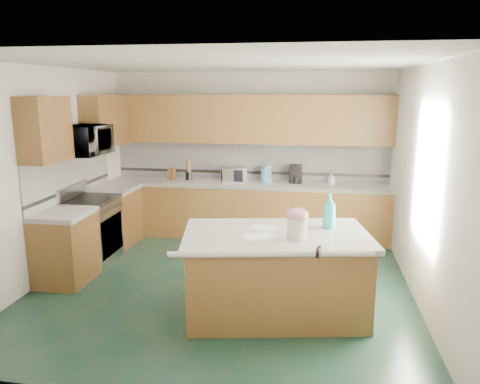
% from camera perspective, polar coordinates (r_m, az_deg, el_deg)
% --- Properties ---
extents(floor, '(4.60, 4.60, 0.00)m').
position_cam_1_polar(floor, '(6.05, -1.97, -11.09)').
color(floor, black).
rests_on(floor, ground).
extents(ceiling, '(4.60, 4.60, 0.00)m').
position_cam_1_polar(ceiling, '(5.56, -2.18, 15.39)').
color(ceiling, white).
rests_on(ceiling, ground).
extents(wall_back, '(4.60, 0.04, 2.70)m').
position_cam_1_polar(wall_back, '(7.91, 1.20, 4.67)').
color(wall_back, white).
rests_on(wall_back, ground).
extents(wall_front, '(4.60, 0.04, 2.70)m').
position_cam_1_polar(wall_front, '(3.47, -9.55, -5.49)').
color(wall_front, white).
rests_on(wall_front, ground).
extents(wall_left, '(0.04, 4.60, 2.70)m').
position_cam_1_polar(wall_left, '(6.50, -22.56, 2.07)').
color(wall_left, white).
rests_on(wall_left, ground).
extents(wall_right, '(0.04, 4.60, 2.70)m').
position_cam_1_polar(wall_right, '(5.68, 21.56, 0.78)').
color(wall_right, white).
rests_on(wall_right, ground).
extents(back_base_cab, '(4.60, 0.60, 0.86)m').
position_cam_1_polar(back_base_cab, '(7.78, 0.84, -2.37)').
color(back_base_cab, '#331F0E').
rests_on(back_base_cab, ground).
extents(back_countertop, '(4.60, 0.64, 0.06)m').
position_cam_1_polar(back_countertop, '(7.67, 0.85, 0.95)').
color(back_countertop, white).
rests_on(back_countertop, back_base_cab).
extents(back_upper_cab, '(4.60, 0.33, 0.78)m').
position_cam_1_polar(back_upper_cab, '(7.67, 1.03, 8.86)').
color(back_upper_cab, '#331F0E').
rests_on(back_upper_cab, wall_back).
extents(back_backsplash, '(4.60, 0.02, 0.63)m').
position_cam_1_polar(back_backsplash, '(7.89, 1.17, 3.82)').
color(back_backsplash, silver).
rests_on(back_backsplash, back_countertop).
extents(back_accent_band, '(4.60, 0.01, 0.05)m').
position_cam_1_polar(back_accent_band, '(7.92, 1.15, 2.41)').
color(back_accent_band, black).
rests_on(back_accent_band, back_countertop).
extents(left_base_cab_rear, '(0.60, 0.82, 0.86)m').
position_cam_1_polar(left_base_cab_rear, '(7.66, -14.94, -3.02)').
color(left_base_cab_rear, '#331F0E').
rests_on(left_base_cab_rear, ground).
extents(left_counter_rear, '(0.64, 0.82, 0.06)m').
position_cam_1_polar(left_counter_rear, '(7.56, -15.13, 0.35)').
color(left_counter_rear, white).
rests_on(left_counter_rear, left_base_cab_rear).
extents(left_base_cab_front, '(0.60, 0.72, 0.86)m').
position_cam_1_polar(left_base_cab_front, '(6.36, -20.53, -6.55)').
color(left_base_cab_front, '#331F0E').
rests_on(left_base_cab_front, ground).
extents(left_counter_front, '(0.64, 0.72, 0.06)m').
position_cam_1_polar(left_counter_front, '(6.23, -20.85, -2.54)').
color(left_counter_front, white).
rests_on(left_counter_front, left_base_cab_front).
extents(left_backsplash, '(0.02, 2.30, 0.63)m').
position_cam_1_polar(left_backsplash, '(6.97, -19.92, 1.95)').
color(left_backsplash, silver).
rests_on(left_backsplash, wall_left).
extents(left_accent_band, '(0.01, 2.30, 0.05)m').
position_cam_1_polar(left_accent_band, '(7.01, -19.76, 0.38)').
color(left_accent_band, black).
rests_on(left_accent_band, wall_left).
extents(left_upper_cab_rear, '(0.33, 1.09, 0.78)m').
position_cam_1_polar(left_upper_cab_rear, '(7.60, -16.10, 8.36)').
color(left_upper_cab_rear, '#331F0E').
rests_on(left_upper_cab_rear, wall_left).
extents(left_upper_cab_front, '(0.33, 0.72, 0.78)m').
position_cam_1_polar(left_upper_cab_front, '(6.14, -22.70, 7.06)').
color(left_upper_cab_front, '#331F0E').
rests_on(left_upper_cab_front, wall_left).
extents(range_body, '(0.60, 0.76, 0.88)m').
position_cam_1_polar(range_body, '(6.98, -17.57, -4.60)').
color(range_body, '#B7B7BC').
rests_on(range_body, ground).
extents(range_oven_door, '(0.02, 0.68, 0.55)m').
position_cam_1_polar(range_oven_door, '(6.86, -15.37, -5.09)').
color(range_oven_door, black).
rests_on(range_oven_door, range_body).
extents(range_cooktop, '(0.62, 0.78, 0.04)m').
position_cam_1_polar(range_cooktop, '(6.86, -17.81, -0.92)').
color(range_cooktop, black).
rests_on(range_cooktop, range_body).
extents(range_handle, '(0.02, 0.66, 0.02)m').
position_cam_1_polar(range_handle, '(6.75, -15.32, -2.03)').
color(range_handle, '#B7B7BC').
rests_on(range_handle, range_body).
extents(range_backguard, '(0.06, 0.76, 0.18)m').
position_cam_1_polar(range_backguard, '(6.96, -19.79, 0.13)').
color(range_backguard, '#B7B7BC').
rests_on(range_backguard, range_body).
extents(microwave, '(0.50, 0.73, 0.41)m').
position_cam_1_polar(microwave, '(6.73, -18.28, 6.00)').
color(microwave, '#B7B7BC').
rests_on(microwave, wall_left).
extents(island_base, '(2.01, 1.37, 0.86)m').
position_cam_1_polar(island_base, '(5.16, 4.38, -10.20)').
color(island_base, '#331F0E').
rests_on(island_base, ground).
extents(island_top, '(2.13, 1.49, 0.06)m').
position_cam_1_polar(island_top, '(5.00, 4.46, -5.32)').
color(island_top, white).
rests_on(island_top, island_base).
extents(island_bullnose, '(1.94, 0.40, 0.06)m').
position_cam_1_polar(island_bullnose, '(4.45, 3.83, -7.56)').
color(island_bullnose, white).
rests_on(island_bullnose, island_base).
extents(treat_jar, '(0.22, 0.22, 0.22)m').
position_cam_1_polar(treat_jar, '(4.78, 6.97, -4.44)').
color(treat_jar, silver).
rests_on(treat_jar, island_top).
extents(treat_jar_lid, '(0.23, 0.23, 0.14)m').
position_cam_1_polar(treat_jar_lid, '(4.74, 7.01, -2.78)').
color(treat_jar_lid, pink).
rests_on(treat_jar_lid, treat_jar).
extents(treat_jar_knob, '(0.07, 0.03, 0.03)m').
position_cam_1_polar(treat_jar_knob, '(4.73, 7.03, -2.21)').
color(treat_jar_knob, tan).
rests_on(treat_jar_knob, treat_jar_lid).
extents(treat_jar_knob_end_l, '(0.04, 0.04, 0.04)m').
position_cam_1_polar(treat_jar_knob_end_l, '(4.73, 6.57, -2.19)').
color(treat_jar_knob_end_l, tan).
rests_on(treat_jar_knob_end_l, treat_jar_lid).
extents(treat_jar_knob_end_r, '(0.04, 0.04, 0.04)m').
position_cam_1_polar(treat_jar_knob_end_r, '(4.73, 7.48, -2.22)').
color(treat_jar_knob_end_r, tan).
rests_on(treat_jar_knob_end_r, treat_jar_lid).
extents(soap_bottle_island, '(0.18, 0.18, 0.39)m').
position_cam_1_polar(soap_bottle_island, '(5.18, 10.87, -2.30)').
color(soap_bottle_island, teal).
rests_on(soap_bottle_island, island_top).
extents(paper_sheet_a, '(0.38, 0.35, 0.00)m').
position_cam_1_polar(paper_sheet_a, '(4.86, 2.25, -5.41)').
color(paper_sheet_a, white).
rests_on(paper_sheet_a, island_top).
extents(paper_sheet_b, '(0.30, 0.26, 0.00)m').
position_cam_1_polar(paper_sheet_b, '(5.16, 2.79, -4.35)').
color(paper_sheet_b, white).
rests_on(paper_sheet_b, island_top).
extents(clamp_body, '(0.05, 0.10, 0.09)m').
position_cam_1_polar(clamp_body, '(4.44, 9.55, -7.21)').
color(clamp_body, black).
rests_on(clamp_body, island_top).
extents(clamp_handle, '(0.02, 0.07, 0.02)m').
position_cam_1_polar(clamp_handle, '(4.39, 9.55, -7.71)').
color(clamp_handle, black).
rests_on(clamp_handle, island_top).
extents(knife_block, '(0.13, 0.16, 0.21)m').
position_cam_1_polar(knife_block, '(7.98, -8.36, 2.20)').
color(knife_block, '#472814').
rests_on(knife_block, back_countertop).
extents(utensil_crock, '(0.11, 0.11, 0.14)m').
position_cam_1_polar(utensil_crock, '(7.93, -6.27, 1.99)').
color(utensil_crock, black).
rests_on(utensil_crock, back_countertop).
extents(utensil_bundle, '(0.06, 0.06, 0.20)m').
position_cam_1_polar(utensil_bundle, '(7.91, -6.30, 3.20)').
color(utensil_bundle, '#472814').
rests_on(utensil_bundle, utensil_crock).
extents(toaster_oven, '(0.47, 0.40, 0.23)m').
position_cam_1_polar(toaster_oven, '(7.73, -0.82, 2.14)').
color(toaster_oven, '#B7B7BC').
rests_on(toaster_oven, back_countertop).
extents(toaster_oven_door, '(0.36, 0.01, 0.19)m').
position_cam_1_polar(toaster_oven_door, '(7.60, -0.99, 1.97)').
color(toaster_oven_door, black).
rests_on(toaster_oven_door, toaster_oven).
extents(paper_towel, '(0.12, 0.12, 0.27)m').
position_cam_1_polar(paper_towel, '(7.70, 3.39, 2.22)').
color(paper_towel, white).
rests_on(paper_towel, back_countertop).
extents(paper_towel_base, '(0.18, 0.18, 0.01)m').
position_cam_1_polar(paper_towel_base, '(7.72, 3.38, 1.29)').
color(paper_towel_base, '#B7B7BC').
rests_on(paper_towel_base, back_countertop).
extents(water_jug, '(0.15, 0.15, 0.25)m').
position_cam_1_polar(water_jug, '(7.66, 3.13, 2.09)').
color(water_jug, teal).
rests_on(water_jug, back_countertop).
extents(water_jug_neck, '(0.07, 0.07, 0.04)m').
position_cam_1_polar(water_jug_neck, '(7.64, 3.14, 3.14)').
color(water_jug_neck, teal).
rests_on(water_jug_neck, water_jug).
extents(coffee_maker, '(0.21, 0.22, 0.30)m').
position_cam_1_polar(coffee_maker, '(7.65, 6.80, 2.21)').
color(coffee_maker, black).
rests_on(coffee_maker, back_countertop).
extents(coffee_carafe, '(0.12, 0.12, 0.12)m').
position_cam_1_polar(coffee_carafe, '(7.62, 6.77, 1.49)').
color(coffee_carafe, black).
rests_on(coffee_carafe, back_countertop).
extents(soap_bottle_back, '(0.12, 0.12, 0.20)m').
position_cam_1_polar(soap_bottle_back, '(7.62, 11.09, 1.64)').
color(soap_bottle_back, white).
rests_on(soap_bottle_back, back_countertop).
extents(soap_back_cap, '(0.02, 0.02, 0.03)m').
position_cam_1_polar(soap_back_cap, '(7.60, 11.13, 2.48)').
color(soap_back_cap, red).
rests_on(soap_back_cap, soap_bottle_back).
extents(window_light_proxy, '(0.02, 1.40, 1.10)m').
position_cam_1_polar(window_light_proxy, '(5.45, 21.81, 1.92)').
color(window_light_proxy, white).
rests_on(window_light_proxy, wall_right).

